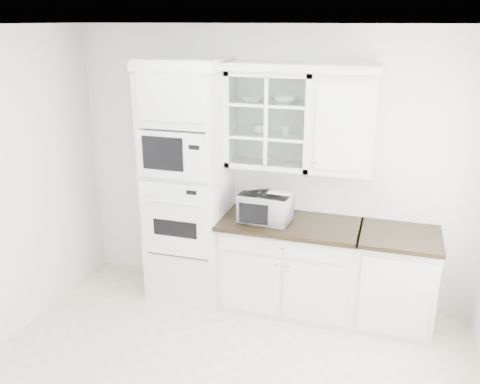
% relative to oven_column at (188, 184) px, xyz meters
% --- Properties ---
extents(room_shell, '(4.00, 3.50, 2.70)m').
position_rel_oven_column_xyz_m(room_shell, '(0.75, -0.99, 0.58)').
color(room_shell, white).
rests_on(room_shell, ground).
extents(oven_column, '(0.76, 0.68, 2.40)m').
position_rel_oven_column_xyz_m(oven_column, '(0.00, 0.00, 0.00)').
color(oven_column, silver).
rests_on(oven_column, ground).
extents(base_cabinet_run, '(1.32, 0.67, 0.92)m').
position_rel_oven_column_xyz_m(base_cabinet_run, '(1.03, 0.03, -0.74)').
color(base_cabinet_run, silver).
rests_on(base_cabinet_run, ground).
extents(extra_base_cabinet, '(0.72, 0.67, 0.92)m').
position_rel_oven_column_xyz_m(extra_base_cabinet, '(2.03, 0.03, -0.74)').
color(extra_base_cabinet, silver).
rests_on(extra_base_cabinet, ground).
extents(upper_cabinet_glass, '(0.80, 0.33, 0.90)m').
position_rel_oven_column_xyz_m(upper_cabinet_glass, '(0.78, 0.17, 0.65)').
color(upper_cabinet_glass, silver).
rests_on(upper_cabinet_glass, room_shell).
extents(upper_cabinet_solid, '(0.55, 0.33, 0.90)m').
position_rel_oven_column_xyz_m(upper_cabinet_solid, '(1.46, 0.17, 0.65)').
color(upper_cabinet_solid, silver).
rests_on(upper_cabinet_solid, room_shell).
extents(crown_molding, '(2.14, 0.38, 0.07)m').
position_rel_oven_column_xyz_m(crown_molding, '(0.68, 0.14, 1.14)').
color(crown_molding, white).
rests_on(crown_molding, room_shell).
extents(countertop_microwave, '(0.50, 0.43, 0.27)m').
position_rel_oven_column_xyz_m(countertop_microwave, '(0.80, -0.02, -0.14)').
color(countertop_microwave, white).
rests_on(countertop_microwave, base_cabinet_run).
extents(bowl_a, '(0.25, 0.25, 0.05)m').
position_rel_oven_column_xyz_m(bowl_a, '(0.62, 0.16, 0.84)').
color(bowl_a, white).
rests_on(bowl_a, upper_cabinet_glass).
extents(bowl_b, '(0.24, 0.24, 0.07)m').
position_rel_oven_column_xyz_m(bowl_b, '(0.91, 0.17, 0.84)').
color(bowl_b, white).
rests_on(bowl_b, upper_cabinet_glass).
extents(cup_a, '(0.12, 0.12, 0.09)m').
position_rel_oven_column_xyz_m(cup_a, '(0.67, 0.17, 0.55)').
color(cup_a, white).
rests_on(cup_a, upper_cabinet_glass).
extents(cup_b, '(0.13, 0.13, 0.10)m').
position_rel_oven_column_xyz_m(cup_b, '(0.93, 0.17, 0.56)').
color(cup_b, white).
rests_on(cup_b, upper_cabinet_glass).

